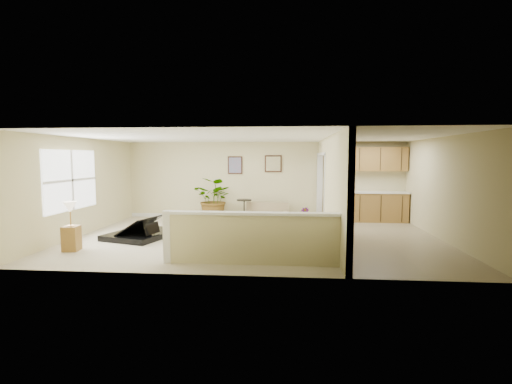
# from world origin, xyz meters

# --- Properties ---
(floor) EXTENTS (9.00, 9.00, 0.00)m
(floor) POSITION_xyz_m (0.00, 0.00, 0.00)
(floor) COLOR #BAAA90
(floor) RESTS_ON ground
(back_wall) EXTENTS (9.00, 0.04, 2.50)m
(back_wall) POSITION_xyz_m (0.00, 3.00, 1.25)
(back_wall) COLOR beige
(back_wall) RESTS_ON floor
(front_wall) EXTENTS (9.00, 0.04, 2.50)m
(front_wall) POSITION_xyz_m (0.00, -3.00, 1.25)
(front_wall) COLOR beige
(front_wall) RESTS_ON floor
(left_wall) EXTENTS (0.04, 6.00, 2.50)m
(left_wall) POSITION_xyz_m (-4.50, 0.00, 1.25)
(left_wall) COLOR beige
(left_wall) RESTS_ON floor
(right_wall) EXTENTS (0.04, 6.00, 2.50)m
(right_wall) POSITION_xyz_m (4.50, 0.00, 1.25)
(right_wall) COLOR beige
(right_wall) RESTS_ON floor
(ceiling) EXTENTS (9.00, 6.00, 0.04)m
(ceiling) POSITION_xyz_m (0.00, 0.00, 2.50)
(ceiling) COLOR white
(ceiling) RESTS_ON back_wall
(kitchen_vinyl) EXTENTS (2.70, 6.00, 0.01)m
(kitchen_vinyl) POSITION_xyz_m (3.15, 0.00, 0.00)
(kitchen_vinyl) COLOR gray
(kitchen_vinyl) RESTS_ON floor
(interior_partition) EXTENTS (0.18, 5.99, 2.50)m
(interior_partition) POSITION_xyz_m (1.80, 0.25, 1.22)
(interior_partition) COLOR beige
(interior_partition) RESTS_ON floor
(pony_half_wall) EXTENTS (3.42, 0.22, 1.00)m
(pony_half_wall) POSITION_xyz_m (0.08, -2.30, 0.52)
(pony_half_wall) COLOR beige
(pony_half_wall) RESTS_ON floor
(left_window) EXTENTS (0.05, 2.15, 1.45)m
(left_window) POSITION_xyz_m (-4.49, -0.50, 1.45)
(left_window) COLOR white
(left_window) RESTS_ON left_wall
(wall_art_left) EXTENTS (0.48, 0.04, 0.58)m
(wall_art_left) POSITION_xyz_m (-0.95, 2.97, 1.75)
(wall_art_left) COLOR #3A2215
(wall_art_left) RESTS_ON back_wall
(wall_mirror) EXTENTS (0.55, 0.04, 0.55)m
(wall_mirror) POSITION_xyz_m (0.30, 2.97, 1.80)
(wall_mirror) COLOR #3A2215
(wall_mirror) RESTS_ON back_wall
(kitchen_cabinets) EXTENTS (2.36, 0.65, 2.33)m
(kitchen_cabinets) POSITION_xyz_m (3.19, 2.73, 0.87)
(kitchen_cabinets) COLOR olive
(kitchen_cabinets) RESTS_ON floor
(piano) EXTENTS (1.80, 1.79, 1.25)m
(piano) POSITION_xyz_m (-2.99, -0.26, 0.52)
(piano) COLOR black
(piano) RESTS_ON floor
(piano_bench) EXTENTS (0.50, 0.75, 0.46)m
(piano_bench) POSITION_xyz_m (-1.29, -0.36, 0.23)
(piano_bench) COLOR black
(piano_bench) RESTS_ON floor
(loveseat) EXTENTS (1.36, 0.79, 0.77)m
(loveseat) POSITION_xyz_m (0.13, 2.41, 0.29)
(loveseat) COLOR #978060
(loveseat) RESTS_ON floor
(accent_table) EXTENTS (0.47, 0.47, 0.68)m
(accent_table) POSITION_xyz_m (-0.59, 2.41, 0.44)
(accent_table) COLOR black
(accent_table) RESTS_ON floor
(palm_plant) EXTENTS (1.54, 1.45, 1.37)m
(palm_plant) POSITION_xyz_m (-1.53, 2.49, 0.67)
(palm_plant) COLOR black
(palm_plant) RESTS_ON floor
(small_plant) EXTENTS (0.35, 0.35, 0.49)m
(small_plant) POSITION_xyz_m (1.29, 2.13, 0.21)
(small_plant) COLOR black
(small_plant) RESTS_ON floor
(lamp_stand) EXTENTS (0.34, 0.34, 1.06)m
(lamp_stand) POSITION_xyz_m (-3.85, -1.61, 0.45)
(lamp_stand) COLOR olive
(lamp_stand) RESTS_ON floor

